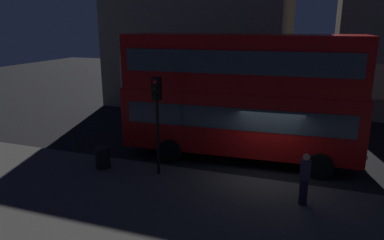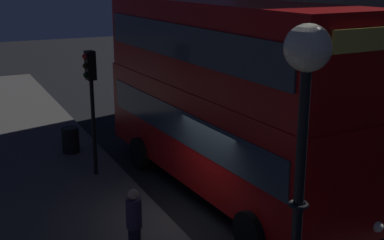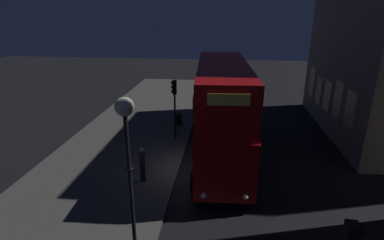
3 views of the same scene
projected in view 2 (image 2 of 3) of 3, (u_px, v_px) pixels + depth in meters
ground_plane at (198, 222)px, 13.22m from camera, size 80.00×80.00×0.00m
double_decker_bus at (221, 89)px, 14.35m from camera, size 10.21×3.33×5.40m
traffic_light_near_kerb at (91, 87)px, 15.30m from camera, size 0.34×0.37×3.81m
street_lamp at (304, 115)px, 6.55m from camera, size 0.60×0.60×5.39m
pedestrian at (134, 227)px, 10.78m from camera, size 0.33×0.33×1.74m
litter_bin at (71, 140)px, 17.92m from camera, size 0.59×0.59×0.87m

